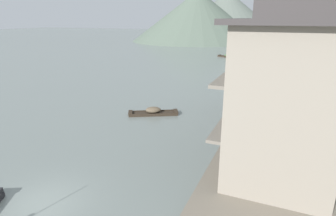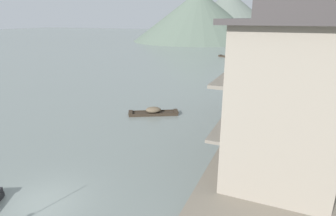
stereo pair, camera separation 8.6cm
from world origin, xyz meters
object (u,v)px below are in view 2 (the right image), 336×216
at_px(boat_moored_second, 258,65).
at_px(boat_moored_third, 227,56).
at_px(boat_moored_nearest, 251,56).
at_px(house_waterfront_nearest, 283,100).
at_px(boat_moored_far, 153,112).
at_px(house_waterfront_second, 284,94).
at_px(house_waterfront_tall, 285,61).

distance_m(boat_moored_second, boat_moored_third, 12.09).
distance_m(boat_moored_nearest, house_waterfront_nearest, 54.86).
bearing_deg(boat_moored_far, boat_moored_third, 92.70).
relative_size(boat_moored_nearest, house_waterfront_nearest, 0.47).
bearing_deg(house_waterfront_nearest, house_waterfront_second, 90.26).
xyz_separation_m(boat_moored_nearest, boat_moored_far, (-2.90, -45.53, 0.10)).
relative_size(boat_moored_second, house_waterfront_tall, 0.67).
height_order(boat_moored_second, boat_moored_far, boat_moored_far).
height_order(boat_moored_third, house_waterfront_nearest, house_waterfront_nearest).
bearing_deg(boat_moored_third, house_waterfront_tall, -71.19).
bearing_deg(boat_moored_nearest, boat_moored_second, -76.34).
bearing_deg(boat_moored_second, boat_moored_nearest, 103.66).
bearing_deg(boat_moored_second, house_waterfront_second, -81.45).
bearing_deg(boat_moored_third, boat_moored_second, -49.65).
bearing_deg(boat_moored_third, boat_moored_far, -87.30).
relative_size(boat_moored_nearest, boat_moored_second, 0.70).
bearing_deg(house_waterfront_second, house_waterfront_tall, 92.32).
bearing_deg(boat_moored_nearest, boat_moored_far, -93.65).
distance_m(boat_moored_second, house_waterfront_tall, 29.52).
bearing_deg(house_waterfront_tall, house_waterfront_second, -87.68).
distance_m(boat_moored_second, boat_moored_far, 34.05).
xyz_separation_m(house_waterfront_nearest, house_waterfront_tall, (-0.31, 13.36, -0.01)).
xyz_separation_m(boat_moored_far, house_waterfront_second, (11.17, -2.09, 3.44)).
height_order(house_waterfront_nearest, house_waterfront_second, house_waterfront_nearest).
height_order(boat_moored_nearest, house_waterfront_tall, house_waterfront_tall).
height_order(boat_moored_second, boat_moored_third, boat_moored_third).
bearing_deg(house_waterfront_tall, house_waterfront_nearest, -88.67).
bearing_deg(boat_moored_far, house_waterfront_nearest, -37.15).
height_order(boat_moored_nearest, house_waterfront_nearest, house_waterfront_nearest).
xyz_separation_m(boat_moored_second, boat_moored_far, (-5.81, -33.55, 0.10)).
bearing_deg(boat_moored_third, house_waterfront_second, -73.61).
height_order(boat_moored_nearest, boat_moored_far, boat_moored_far).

